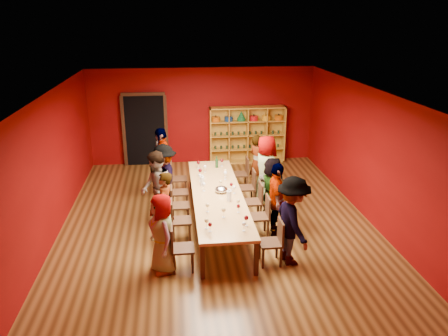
# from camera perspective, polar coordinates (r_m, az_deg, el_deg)

# --- Properties ---
(room_shell) EXTENTS (7.10, 9.10, 3.04)m
(room_shell) POSITION_cam_1_polar(r_m,az_deg,el_deg) (9.51, -0.91, 0.89)
(room_shell) COLOR #4D2F14
(room_shell) RESTS_ON ground
(tasting_table) EXTENTS (1.10, 4.50, 0.75)m
(tasting_table) POSITION_cam_1_polar(r_m,az_deg,el_deg) (9.80, -0.89, -3.55)
(tasting_table) COLOR #B4864B
(tasting_table) RESTS_ON ground
(doorway) EXTENTS (1.40, 0.17, 2.30)m
(doorway) POSITION_cam_1_polar(r_m,az_deg,el_deg) (13.86, -10.25, 4.93)
(doorway) COLOR black
(doorway) RESTS_ON ground
(shelving_unit) EXTENTS (2.40, 0.40, 1.80)m
(shelving_unit) POSITION_cam_1_polar(r_m,az_deg,el_deg) (13.94, 3.02, 4.71)
(shelving_unit) COLOR #C08D2B
(shelving_unit) RESTS_ON ground
(chair_person_left_0) EXTENTS (0.42, 0.42, 0.89)m
(chair_person_left_0) POSITION_cam_1_polar(r_m,az_deg,el_deg) (8.22, -5.98, -10.04)
(chair_person_left_0) COLOR black
(chair_person_left_0) RESTS_ON ground
(person_left_0) EXTENTS (0.63, 0.84, 1.52)m
(person_left_0) POSITION_cam_1_polar(r_m,az_deg,el_deg) (8.10, -8.07, -8.48)
(person_left_0) COLOR pink
(person_left_0) RESTS_ON ground
(chair_person_left_1) EXTENTS (0.42, 0.42, 0.89)m
(chair_person_left_1) POSITION_cam_1_polar(r_m,az_deg,el_deg) (9.25, -6.12, -6.52)
(chair_person_left_1) COLOR black
(chair_person_left_1) RESTS_ON ground
(person_left_1) EXTENTS (0.52, 0.63, 1.52)m
(person_left_1) POSITION_cam_1_polar(r_m,az_deg,el_deg) (9.14, -7.76, -5.09)
(person_left_1) COLOR #535459
(person_left_1) RESTS_ON ground
(chair_person_left_2) EXTENTS (0.42, 0.42, 0.89)m
(chair_person_left_2) POSITION_cam_1_polar(r_m,az_deg,el_deg) (9.94, -6.19, -4.59)
(chair_person_left_2) COLOR black
(chair_person_left_2) RESTS_ON ground
(person_left_2) EXTENTS (0.64, 0.92, 1.72)m
(person_left_2) POSITION_cam_1_polar(r_m,az_deg,el_deg) (9.81, -8.80, -2.75)
(person_left_2) COLOR #547AAC
(person_left_2) RESTS_ON ground
(chair_person_left_3) EXTENTS (0.42, 0.42, 0.89)m
(chair_person_left_3) POSITION_cam_1_polar(r_m,az_deg,el_deg) (10.66, -6.25, -2.89)
(chair_person_left_3) COLOR black
(chair_person_left_3) RESTS_ON ground
(person_left_3) EXTENTS (0.58, 1.12, 1.65)m
(person_left_3) POSITION_cam_1_polar(r_m,az_deg,el_deg) (10.54, -7.79, -1.28)
(person_left_3) COLOR #5480AD
(person_left_3) RESTS_ON ground
(chair_person_left_4) EXTENTS (0.42, 0.42, 0.89)m
(chair_person_left_4) POSITION_cam_1_polar(r_m,az_deg,el_deg) (11.53, -6.32, -1.14)
(chair_person_left_4) COLOR black
(chair_person_left_4) RESTS_ON ground
(person_left_4) EXTENTS (0.82, 1.17, 1.82)m
(person_left_4) POSITION_cam_1_polar(r_m,az_deg,el_deg) (11.39, -8.10, 0.75)
(person_left_4) COLOR #5072A5
(person_left_4) RESTS_ON ground
(chair_person_right_0) EXTENTS (0.42, 0.42, 0.89)m
(chair_person_right_0) POSITION_cam_1_polar(r_m,az_deg,el_deg) (8.43, 6.64, -9.28)
(chair_person_right_0) COLOR black
(chair_person_right_0) RESTS_ON ground
(person_right_0) EXTENTS (0.61, 1.18, 1.74)m
(person_right_0) POSITION_cam_1_polar(r_m,az_deg,el_deg) (8.33, 8.94, -6.84)
(person_right_0) COLOR silver
(person_right_0) RESTS_ON ground
(chair_person_right_1) EXTENTS (0.42, 0.42, 0.89)m
(chair_person_right_1) POSITION_cam_1_polar(r_m,az_deg,el_deg) (9.42, 5.07, -5.97)
(chair_person_right_1) COLOR black
(chair_person_right_1) RESTS_ON ground
(person_right_1) EXTENTS (0.56, 1.00, 1.62)m
(person_right_1) POSITION_cam_1_polar(r_m,az_deg,el_deg) (9.35, 6.85, -4.12)
(person_right_1) COLOR silver
(person_right_1) RESTS_ON ground
(chair_person_right_2) EXTENTS (0.42, 0.42, 0.89)m
(chair_person_right_2) POSITION_cam_1_polar(r_m,az_deg,el_deg) (10.12, 4.19, -4.09)
(chair_person_right_2) COLOR black
(chair_person_right_2) RESTS_ON ground
(person_right_2) EXTENTS (0.89, 1.43, 1.50)m
(person_right_2) POSITION_cam_1_polar(r_m,az_deg,el_deg) (10.09, 6.33, -2.67)
(person_right_2) COLOR beige
(person_right_2) RESTS_ON ground
(chair_person_right_3) EXTENTS (0.42, 0.42, 0.89)m
(chair_person_right_3) POSITION_cam_1_polar(r_m,az_deg,el_deg) (10.91, 3.34, -2.27)
(chair_person_right_3) COLOR black
(chair_person_right_3) RESTS_ON ground
(person_right_3) EXTENTS (0.69, 0.95, 1.76)m
(person_right_3) POSITION_cam_1_polar(r_m,az_deg,el_deg) (10.85, 5.50, -0.29)
(person_right_3) COLOR #4F4F55
(person_right_3) RESTS_ON ground
(chair_person_right_4) EXTENTS (0.42, 0.42, 0.89)m
(chair_person_right_4) POSITION_cam_1_polar(r_m,az_deg,el_deg) (11.83, 2.51, -0.49)
(chair_person_right_4) COLOR black
(chair_person_right_4) RESTS_ON ground
(person_right_4) EXTENTS (0.60, 0.67, 1.51)m
(person_right_4) POSITION_cam_1_polar(r_m,az_deg,el_deg) (11.81, 4.31, 0.78)
(person_right_4) COLOR silver
(person_right_4) RESTS_ON ground
(wine_glass_0) EXTENTS (0.07, 0.07, 0.18)m
(wine_glass_0) POSITION_cam_1_polar(r_m,az_deg,el_deg) (9.03, 1.87, -4.38)
(wine_glass_0) COLOR white
(wine_glass_0) RESTS_ON tasting_table
(wine_glass_1) EXTENTS (0.09, 0.09, 0.22)m
(wine_glass_1) POSITION_cam_1_polar(r_m,az_deg,el_deg) (8.26, 2.92, -6.59)
(wine_glass_1) COLOR white
(wine_glass_1) RESTS_ON tasting_table
(wine_glass_2) EXTENTS (0.08, 0.08, 0.20)m
(wine_glass_2) POSITION_cam_1_polar(r_m,az_deg,el_deg) (8.82, -2.17, -4.91)
(wine_glass_2) COLOR white
(wine_glass_2) RESTS_ON tasting_table
(wine_glass_3) EXTENTS (0.07, 0.07, 0.18)m
(wine_glass_3) POSITION_cam_1_polar(r_m,az_deg,el_deg) (10.04, -0.46, -1.84)
(wine_glass_3) COLOR white
(wine_glass_3) RESTS_ON tasting_table
(wine_glass_4) EXTENTS (0.08, 0.08, 0.21)m
(wine_glass_4) POSITION_cam_1_polar(r_m,az_deg,el_deg) (11.28, -3.36, 0.67)
(wine_glass_4) COLOR white
(wine_glass_4) RESTS_ON tasting_table
(wine_glass_5) EXTENTS (0.08, 0.08, 0.19)m
(wine_glass_5) POSITION_cam_1_polar(r_m,az_deg,el_deg) (10.70, 0.19, -0.42)
(wine_glass_5) COLOR white
(wine_glass_5) RESTS_ON tasting_table
(wine_glass_6) EXTENTS (0.08, 0.08, 0.19)m
(wine_glass_6) POSITION_cam_1_polar(r_m,az_deg,el_deg) (11.00, -2.50, 0.12)
(wine_glass_6) COLOR white
(wine_glass_6) RESTS_ON tasting_table
(wine_glass_7) EXTENTS (0.07, 0.07, 0.18)m
(wine_glass_7) POSITION_cam_1_polar(r_m,az_deg,el_deg) (8.79, 1.89, -5.05)
(wine_glass_7) COLOR white
(wine_glass_7) RESTS_ON tasting_table
(wine_glass_8) EXTENTS (0.08, 0.08, 0.21)m
(wine_glass_8) POSITION_cam_1_polar(r_m,az_deg,el_deg) (8.17, -2.29, -6.93)
(wine_glass_8) COLOR white
(wine_glass_8) RESTS_ON tasting_table
(wine_glass_9) EXTENTS (0.07, 0.07, 0.18)m
(wine_glass_9) POSITION_cam_1_polar(r_m,az_deg,el_deg) (9.88, 0.96, -2.19)
(wine_glass_9) COLOR white
(wine_glass_9) RESTS_ON tasting_table
(wine_glass_10) EXTENTS (0.08, 0.08, 0.19)m
(wine_glass_10) POSITION_cam_1_polar(r_m,az_deg,el_deg) (9.70, 1.35, -2.59)
(wine_glass_10) COLOR white
(wine_glass_10) RESTS_ON tasting_table
(wine_glass_11) EXTENTS (0.08, 0.08, 0.21)m
(wine_glass_11) POSITION_cam_1_polar(r_m,az_deg,el_deg) (9.83, -2.65, -2.20)
(wine_glass_11) COLOR white
(wine_glass_11) RESTS_ON tasting_table
(wine_glass_12) EXTENTS (0.09, 0.09, 0.22)m
(wine_glass_12) POSITION_cam_1_polar(r_m,az_deg,el_deg) (10.68, -3.13, -0.37)
(wine_glass_12) COLOR white
(wine_glass_12) RESTS_ON tasting_table
(wine_glass_13) EXTENTS (0.09, 0.09, 0.22)m
(wine_glass_13) POSITION_cam_1_polar(r_m,az_deg,el_deg) (8.58, -0.05, -5.53)
(wine_glass_13) COLOR white
(wine_glass_13) RESTS_ON tasting_table
(wine_glass_14) EXTENTS (0.08, 0.08, 0.20)m
(wine_glass_14) POSITION_cam_1_polar(r_m,az_deg,el_deg) (11.44, -0.28, 0.94)
(wine_glass_14) COLOR white
(wine_glass_14) RESTS_ON tasting_table
(wine_glass_15) EXTENTS (0.07, 0.07, 0.19)m
(wine_glass_15) POSITION_cam_1_polar(r_m,az_deg,el_deg) (10.43, -3.17, -1.03)
(wine_glass_15) COLOR white
(wine_glass_15) RESTS_ON tasting_table
(wine_glass_16) EXTENTS (0.08, 0.08, 0.19)m
(wine_glass_16) POSITION_cam_1_polar(r_m,az_deg,el_deg) (8.08, 2.62, -7.36)
(wine_glass_16) COLOR white
(wine_glass_16) RESTS_ON tasting_table
(wine_glass_17) EXTENTS (0.09, 0.09, 0.22)m
(wine_glass_17) POSITION_cam_1_polar(r_m,az_deg,el_deg) (10.51, 0.18, -0.70)
(wine_glass_17) COLOR white
(wine_glass_17) RESTS_ON tasting_table
(wine_glass_18) EXTENTS (0.08, 0.08, 0.19)m
(wine_glass_18) POSITION_cam_1_polar(r_m,az_deg,el_deg) (8.05, -1.83, -7.44)
(wine_glass_18) COLOR white
(wine_glass_18) RESTS_ON tasting_table
(spittoon_bowl) EXTENTS (0.29, 0.29, 0.16)m
(spittoon_bowl) POSITION_cam_1_polar(r_m,az_deg,el_deg) (9.79, -0.35, -2.83)
(spittoon_bowl) COLOR #BABCC2
(spittoon_bowl) RESTS_ON tasting_table
(carafe_a) EXTENTS (0.11, 0.11, 0.26)m
(carafe_a) POSITION_cam_1_polar(r_m,az_deg,el_deg) (10.16, -2.84, -1.70)
(carafe_a) COLOR white
(carafe_a) RESTS_ON tasting_table
(carafe_b) EXTENTS (0.12, 0.12, 0.27)m
(carafe_b) POSITION_cam_1_polar(r_m,az_deg,el_deg) (9.33, 0.66, -3.62)
(carafe_b) COLOR white
(carafe_b) RESTS_ON tasting_table
(wine_bottle) EXTENTS (0.09, 0.09, 0.31)m
(wine_bottle) POSITION_cam_1_polar(r_m,az_deg,el_deg) (11.34, -0.96, 0.63)
(wine_bottle) COLOR #14391B
(wine_bottle) RESTS_ON tasting_table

